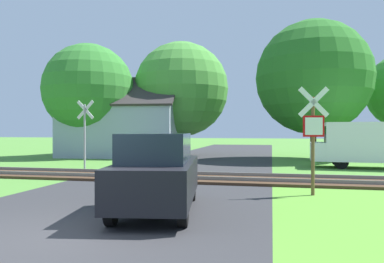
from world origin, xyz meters
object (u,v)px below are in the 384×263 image
(tree_center, at_px, (181,89))
(parked_car, at_px, (157,172))
(house, at_px, (125,129))
(tree_right, at_px, (313,77))
(tree_left, at_px, (88,89))
(mail_truck, at_px, (367,143))
(stop_sign_near, at_px, (313,133))
(crossing_sign_far, at_px, (85,130))

(tree_center, relative_size, parked_car, 1.99)
(house, relative_size, tree_right, 0.99)
(tree_left, bearing_deg, mail_truck, -14.06)
(stop_sign_near, xyz_separation_m, crossing_sign_far, (-9.45, 4.49, 0.08))
(stop_sign_near, bearing_deg, parked_car, 26.59)
(house, height_order, tree_center, tree_center)
(crossing_sign_far, distance_m, tree_left, 9.64)
(tree_right, distance_m, tree_left, 15.01)
(mail_truck, bearing_deg, tree_right, 25.18)
(crossing_sign_far, distance_m, house, 10.14)
(house, xyz_separation_m, tree_left, (-2.00, -1.66, 2.75))
(tree_left, distance_m, mail_truck, 17.82)
(tree_right, xyz_separation_m, mail_truck, (1.97, -5.07, -3.94))
(tree_center, height_order, tree_right, tree_right)
(stop_sign_near, distance_m, crossing_sign_far, 10.46)
(stop_sign_near, distance_m, mail_truck, 9.15)
(house, relative_size, parked_car, 2.07)
(tree_right, distance_m, mail_truck, 6.71)
(crossing_sign_far, relative_size, tree_center, 0.39)
(stop_sign_near, xyz_separation_m, mail_truck, (3.38, 8.49, -0.54))
(house, height_order, tree_right, tree_right)
(house, xyz_separation_m, tree_right, (12.98, -0.85, 3.24))
(stop_sign_near, distance_m, tree_center, 17.81)
(house, xyz_separation_m, mail_truck, (14.96, -5.91, -0.70))
(stop_sign_near, xyz_separation_m, parked_car, (-3.70, -2.92, -0.89))
(stop_sign_near, relative_size, tree_center, 0.37)
(tree_center, bearing_deg, tree_right, -13.62)
(house, relative_size, tree_center, 1.04)
(stop_sign_near, xyz_separation_m, tree_center, (-7.70, 15.76, 3.09))
(tree_center, bearing_deg, mail_truck, -33.28)
(parked_car, bearing_deg, stop_sign_near, 29.71)
(crossing_sign_far, height_order, tree_right, tree_right)
(parked_car, bearing_deg, tree_center, 93.53)
(crossing_sign_far, xyz_separation_m, tree_right, (10.86, 9.07, 3.31))
(house, xyz_separation_m, parked_car, (7.88, -17.32, -1.05))
(tree_center, relative_size, tree_right, 0.95)
(stop_sign_near, xyz_separation_m, house, (-11.58, 14.40, 0.16))
(tree_left, bearing_deg, crossing_sign_far, -63.43)
(tree_left, relative_size, mail_truck, 1.56)
(crossing_sign_far, bearing_deg, tree_left, 121.13)
(house, bearing_deg, stop_sign_near, -55.76)
(stop_sign_near, distance_m, house, 18.48)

